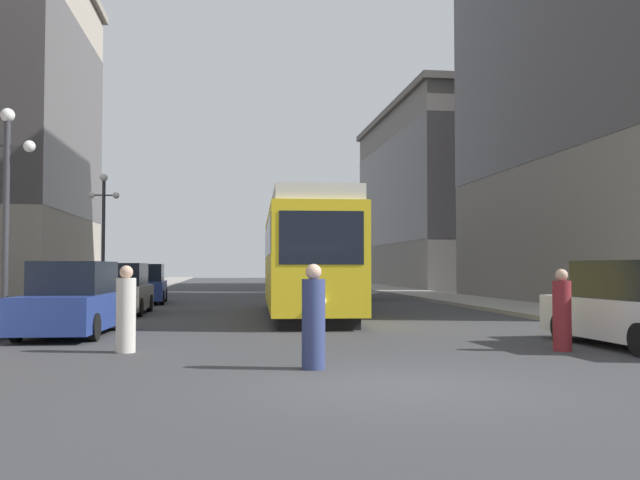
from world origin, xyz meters
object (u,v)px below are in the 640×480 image
Objects in this scene: pedestrian_crossing_far at (126,312)px; lamp_post_left_near at (6,183)px; lamp_post_left_far at (104,217)px; transit_bus at (324,262)px; parked_car_right_far at (635,307)px; streetcar at (305,255)px; pedestrian_crossing_near at (562,313)px; parked_car_left_mid at (73,301)px; parked_car_left_far at (145,285)px; pedestrian_on_sidewalk at (313,320)px; parked_car_left_near at (121,290)px.

lamp_post_left_near is at bearing 99.05° from pedestrian_crossing_far.
lamp_post_left_far reaches higher than lamp_post_left_near.
parked_car_right_far is at bearing -85.15° from transit_bus.
pedestrian_crossing_far is at bearing -108.14° from transit_bus.
streetcar is 11.65m from pedestrian_crossing_near.
streetcar is at bearing 47.48° from parked_car_left_mid.
parked_car_left_mid is 4.12m from pedestrian_crossing_far.
transit_bus is 11.12m from parked_car_left_far.
pedestrian_on_sidewalk is (3.39, -2.73, 0.01)m from pedestrian_crossing_far.
parked_car_left_far is 2.73× the size of pedestrian_on_sidewalk.
lamp_post_left_far is (-1.90, 15.43, 3.12)m from parked_car_left_mid.
parked_car_left_near reaches higher than pedestrian_crossing_far.
parked_car_left_mid is 2.84× the size of pedestrian_crossing_near.
parked_car_left_far is 22.67m from pedestrian_crossing_near.
parked_car_left_mid and parked_car_right_far have the same top height.
lamp_post_left_near reaches higher than parked_car_left_mid.
pedestrian_crossing_far is (-10.43, 0.55, -0.05)m from parked_car_right_far.
parked_car_left_mid is 8.26m from pedestrian_on_sidewalk.
parked_car_left_near is at bearing 168.06° from streetcar.
pedestrian_crossing_far reaches higher than pedestrian_crossing_near.
parked_car_left_far is (-0.00, 15.51, 0.00)m from parked_car_left_mid.
pedestrian_on_sidewalk is at bearing -67.87° from pedestrian_crossing_far.
parked_car_left_near is 11.76m from pedestrian_crossing_far.
pedestrian_crossing_near is at bearing -49.48° from parked_car_left_near.
parked_car_left_far is 0.84× the size of lamp_post_left_near.
streetcar is at bearing 35.85° from pedestrian_crossing_far.
pedestrian_crossing_near is 8.69m from pedestrian_crossing_far.
transit_bus is 23.49m from parked_car_left_mid.
lamp_post_left_near reaches higher than pedestrian_on_sidewalk.
lamp_post_left_far reaches higher than pedestrian_on_sidewalk.
transit_bus reaches higher than parked_car_left_near.
lamp_post_left_near is (-11.16, -20.60, 1.90)m from transit_bus.
streetcar is 9.07m from parked_car_left_mid.
parked_car_left_near is at bearing 74.69° from lamp_post_left_near.
transit_bus is (2.82, 15.31, -0.15)m from streetcar.
pedestrian_crossing_near is at bearing -58.43° from lamp_post_left_far.
streetcar is 12.83m from pedestrian_on_sidewalk.
parked_car_right_far is at bearing -60.60° from parked_car_left_far.
pedestrian_crossing_near is at bearing -67.45° from streetcar.
parked_car_right_far is (12.20, -12.18, 0.00)m from parked_car_left_near.
lamp_post_left_near is 0.96× the size of lamp_post_left_far.
parked_car_left_near is at bearing -47.90° from parked_car_right_far.
pedestrian_crossing_far is (-7.49, -25.28, -1.15)m from transit_bus.
lamp_post_left_near is at bearing -31.53° from pedestrian_on_sidewalk.
parked_car_right_far is at bearing -15.97° from parked_car_left_mid.
transit_bus is 23.51m from lamp_post_left_near.
streetcar is at bearing 32.37° from lamp_post_left_near.
parked_car_left_near is 0.96× the size of parked_car_left_far.
lamp_post_left_far is at bearing 104.92° from parked_car_left_near.
transit_bus is 7.23× the size of pedestrian_crossing_near.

